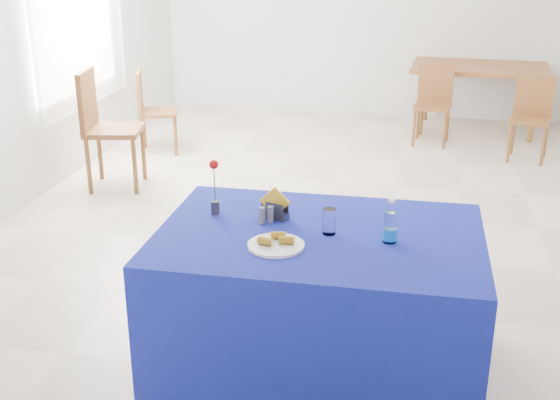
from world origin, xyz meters
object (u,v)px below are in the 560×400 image
(chair_win_a, at_px, (102,121))
(chair_bg_left, at_px, (434,99))
(water_bottle, at_px, (390,228))
(oak_table, at_px, (479,72))
(chair_win_b, at_px, (150,106))
(plate, at_px, (276,245))
(blue_table, at_px, (318,301))
(chair_bg_right, at_px, (532,112))

(chair_win_a, bearing_deg, chair_bg_left, -65.50)
(water_bottle, bearing_deg, oak_table, 81.46)
(chair_bg_left, distance_m, chair_win_b, 3.02)
(plate, relative_size, chair_win_b, 0.32)
(water_bottle, xyz_separation_m, oak_table, (0.77, 5.14, -0.15))
(chair_win_a, bearing_deg, oak_table, -62.80)
(chair_win_b, bearing_deg, blue_table, -166.16)
(plate, xyz_separation_m, chair_win_a, (-2.09, 2.65, -0.16))
(chair_bg_left, distance_m, chair_bg_right, 1.05)
(blue_table, distance_m, oak_table, 5.23)
(chair_bg_right, bearing_deg, chair_bg_left, 168.98)
(chair_win_b, bearing_deg, chair_bg_left, -90.18)
(plate, xyz_separation_m, water_bottle, (0.52, 0.16, 0.06))
(blue_table, relative_size, chair_win_b, 1.87)
(blue_table, relative_size, oak_table, 1.02)
(chair_bg_left, bearing_deg, blue_table, -90.98)
(water_bottle, bearing_deg, plate, -162.49)
(oak_table, xyz_separation_m, chair_win_a, (-3.38, -2.66, -0.07))
(oak_table, bearing_deg, chair_bg_right, -65.87)
(water_bottle, distance_m, oak_table, 5.20)
(chair_bg_left, bearing_deg, oak_table, 57.20)
(water_bottle, bearing_deg, blue_table, 173.09)
(oak_table, xyz_separation_m, chair_bg_left, (-0.50, -0.60, -0.19))
(water_bottle, relative_size, chair_bg_left, 0.26)
(blue_table, xyz_separation_m, chair_win_a, (-2.27, 2.44, 0.23))
(chair_bg_right, relative_size, chair_win_b, 0.97)
(chair_bg_right, bearing_deg, plate, -99.70)
(plate, distance_m, oak_table, 5.46)
(plate, bearing_deg, chair_bg_left, 80.42)
(chair_bg_right, bearing_deg, blue_table, -98.56)
(blue_table, distance_m, chair_win_b, 4.19)
(chair_win_b, bearing_deg, chair_win_a, 160.50)
(water_bottle, bearing_deg, chair_bg_left, 86.58)
(blue_table, relative_size, chair_bg_right, 1.92)
(plate, bearing_deg, oak_table, 76.30)
(water_bottle, bearing_deg, chair_bg_right, 73.36)
(plate, distance_m, chair_bg_right, 4.63)
(chair_win_a, bearing_deg, blue_table, -148.05)
(plate, xyz_separation_m, chair_bg_left, (0.79, 4.70, -0.28))
(blue_table, bearing_deg, chair_win_b, 122.51)
(water_bottle, relative_size, chair_win_a, 0.20)
(blue_table, xyz_separation_m, chair_bg_left, (0.61, 4.49, 0.10))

